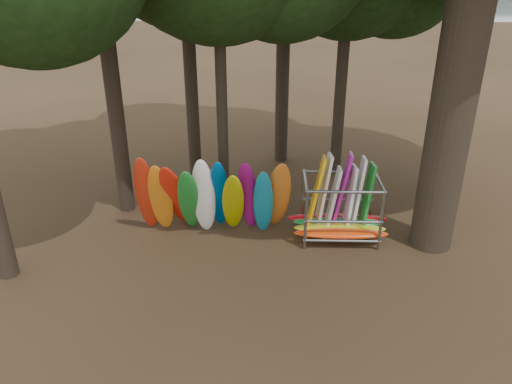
{
  "coord_description": "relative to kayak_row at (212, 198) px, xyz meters",
  "views": [
    {
      "loc": [
        -0.07,
        -12.46,
        7.98
      ],
      "look_at": [
        -0.48,
        1.5,
        1.4
      ],
      "focal_mm": 35.0,
      "sensor_mm": 36.0,
      "label": 1
    }
  ],
  "objects": [
    {
      "name": "storage_rack",
      "position": [
        3.93,
        0.04,
        -0.41
      ],
      "size": [
        3.25,
        1.54,
        2.71
      ],
      "color": "slate",
      "rests_on": "ground"
    },
    {
      "name": "ground",
      "position": [
        1.81,
        -1.2,
        -1.33
      ],
      "size": [
        120.0,
        120.0,
        0.0
      ],
      "primitive_type": "plane",
      "color": "#47331E",
      "rests_on": "ground"
    },
    {
      "name": "kayak_row",
      "position": [
        0.0,
        0.0,
        0.0
      ],
      "size": [
        4.9,
        2.25,
        2.92
      ],
      "color": "#AD240F",
      "rests_on": "ground"
    },
    {
      "name": "lake",
      "position": [
        1.81,
        58.8,
        -1.33
      ],
      "size": [
        160.0,
        160.0,
        0.0
      ],
      "primitive_type": "plane",
      "color": "gray",
      "rests_on": "ground"
    }
  ]
}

